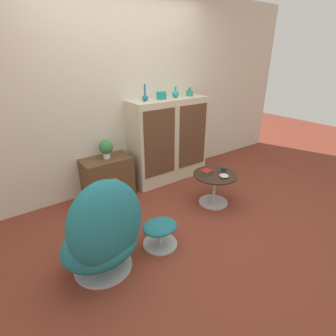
{
  "coord_description": "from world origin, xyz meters",
  "views": [
    {
      "loc": [
        -1.65,
        -1.89,
        1.81
      ],
      "look_at": [
        0.04,
        0.42,
        0.55
      ],
      "focal_mm": 28.0,
      "sensor_mm": 36.0,
      "label": 1
    }
  ],
  "objects": [
    {
      "name": "potted_plant",
      "position": [
        -0.4,
        1.16,
        0.69
      ],
      "size": [
        0.19,
        0.19,
        0.25
      ],
      "color": "silver",
      "rests_on": "tv_console"
    },
    {
      "name": "vase_rightmost",
      "position": [
        0.97,
        1.14,
        1.27
      ],
      "size": [
        0.1,
        0.1,
        0.12
      ],
      "color": "#2D8E6B",
      "rests_on": "sideboard"
    },
    {
      "name": "ottoman",
      "position": [
        -0.44,
        -0.1,
        0.18
      ],
      "size": [
        0.36,
        0.35,
        0.27
      ],
      "color": "#B7B7BC",
      "rests_on": "ground_plane"
    },
    {
      "name": "coffee_table",
      "position": [
        0.59,
        0.15,
        0.27
      ],
      "size": [
        0.55,
        0.55,
        0.42
      ],
      "color": "#B7B7BC",
      "rests_on": "ground_plane"
    },
    {
      "name": "ground_plane",
      "position": [
        0.0,
        0.0,
        0.0
      ],
      "size": [
        12.0,
        12.0,
        0.0
      ],
      "primitive_type": "plane",
      "color": "brown"
    },
    {
      "name": "sideboard",
      "position": [
        0.58,
        1.14,
        0.61
      ],
      "size": [
        1.19,
        0.43,
        1.22
      ],
      "color": "beige",
      "rests_on": "ground_plane"
    },
    {
      "name": "vase_inner_right",
      "position": [
        0.71,
        1.14,
        1.28
      ],
      "size": [
        0.1,
        0.1,
        0.15
      ],
      "color": "teal",
      "rests_on": "sideboard"
    },
    {
      "name": "teacup",
      "position": [
        0.74,
        0.16,
        0.44
      ],
      "size": [
        0.12,
        0.12,
        0.06
      ],
      "color": "#2D2D33",
      "rests_on": "coffee_table"
    },
    {
      "name": "book_stack",
      "position": [
        0.52,
        0.24,
        0.44
      ],
      "size": [
        0.14,
        0.13,
        0.04
      ],
      "color": "#237038",
      "rests_on": "coffee_table"
    },
    {
      "name": "vase_leftmost",
      "position": [
        0.2,
        1.14,
        1.28
      ],
      "size": [
        0.08,
        0.08,
        0.21
      ],
      "color": "#196699",
      "rests_on": "sideboard"
    },
    {
      "name": "vase_inner_left",
      "position": [
        0.46,
        1.14,
        1.27
      ],
      "size": [
        0.14,
        0.14,
        0.1
      ],
      "color": "teal",
      "rests_on": "sideboard"
    },
    {
      "name": "tv_console",
      "position": [
        -0.42,
        1.16,
        0.27
      ],
      "size": [
        0.64,
        0.38,
        0.54
      ],
      "color": "brown",
      "rests_on": "ground_plane"
    },
    {
      "name": "bowl",
      "position": [
        0.61,
        0.03,
        0.43
      ],
      "size": [
        0.12,
        0.12,
        0.04
      ],
      "color": "beige",
      "rests_on": "coffee_table"
    },
    {
      "name": "wall_back",
      "position": [
        0.0,
        1.38,
        1.3
      ],
      "size": [
        6.4,
        0.06,
        2.6
      ],
      "color": "beige",
      "rests_on": "ground_plane"
    },
    {
      "name": "egg_chair",
      "position": [
        -1.02,
        -0.11,
        0.41
      ],
      "size": [
        0.85,
        0.8,
        0.93
      ],
      "color": "#B7B7BC",
      "rests_on": "ground_plane"
    }
  ]
}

